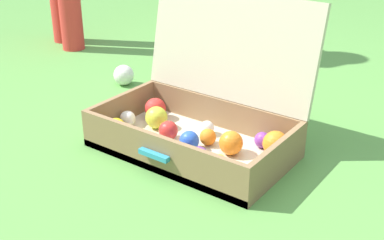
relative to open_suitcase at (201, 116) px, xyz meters
name	(u,v)px	position (x,y,z in m)	size (l,w,h in m)	color
ground_plane	(201,160)	(0.07, -0.09, -0.11)	(16.00, 16.00, 0.00)	#569342
open_suitcase	(201,116)	(0.00, 0.00, 0.00)	(0.65, 0.48, 0.50)	beige
stray_ball_on_grass	(124,75)	(-0.62, 0.27, -0.06)	(0.09, 0.09, 0.09)	white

